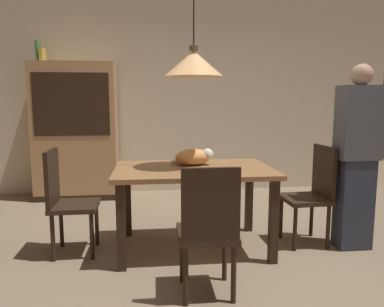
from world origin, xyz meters
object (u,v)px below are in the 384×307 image
at_px(hutch_bookcase, 76,134).
at_px(chair_left_side, 65,197).
at_px(dining_table, 194,179).
at_px(chair_right_side, 313,190).
at_px(book_yellow_short, 43,55).
at_px(pendant_lamp, 194,63).
at_px(book_green_slim, 38,52).
at_px(person_standing, 357,158).
at_px(chair_near_front, 208,226).
at_px(cat_sleeping, 195,157).

bearing_deg(hutch_bookcase, chair_left_side, -82.08).
xyz_separation_m(dining_table, chair_left_side, (-1.13, -0.00, -0.14)).
xyz_separation_m(chair_right_side, book_yellow_short, (-2.91, 1.95, 1.43)).
height_order(pendant_lamp, hutch_bookcase, pendant_lamp).
distance_m(chair_left_side, book_yellow_short, 2.51).
height_order(book_green_slim, person_standing, book_green_slim).
height_order(chair_left_side, pendant_lamp, pendant_lamp).
bearing_deg(pendant_lamp, chair_near_front, -90.04).
height_order(chair_left_side, book_green_slim, book_green_slim).
bearing_deg(cat_sleeping, book_green_slim, 135.86).
height_order(chair_right_side, cat_sleeping, chair_right_side).
height_order(chair_right_side, pendant_lamp, pendant_lamp).
bearing_deg(book_green_slim, pendant_lamp, -46.76).
bearing_deg(chair_right_side, book_green_slim, 146.68).
relative_size(pendant_lamp, person_standing, 0.78).
xyz_separation_m(chair_right_side, person_standing, (0.33, -0.14, 0.33)).
distance_m(chair_right_side, chair_left_side, 2.26).
relative_size(chair_left_side, pendant_lamp, 0.72).
distance_m(pendant_lamp, person_standing, 1.68).
distance_m(chair_near_front, hutch_bookcase, 3.18).
bearing_deg(chair_right_side, chair_left_side, -179.87).
bearing_deg(person_standing, chair_near_front, -153.13).
xyz_separation_m(cat_sleeping, book_yellow_short, (-1.81, 1.81, 1.11)).
height_order(cat_sleeping, book_yellow_short, book_yellow_short).
bearing_deg(pendant_lamp, book_green_slim, 133.24).
distance_m(chair_left_side, person_standing, 2.61).
height_order(chair_right_side, chair_left_side, same).
distance_m(chair_right_side, person_standing, 0.48).
height_order(chair_near_front, hutch_bookcase, hutch_bookcase).
xyz_separation_m(dining_table, hutch_bookcase, (-1.40, 1.95, 0.24)).
bearing_deg(book_green_slim, book_yellow_short, 0.00).
relative_size(chair_right_side, chair_left_side, 1.00).
distance_m(chair_left_side, pendant_lamp, 1.61).
bearing_deg(hutch_bookcase, book_yellow_short, 179.78).
distance_m(chair_right_side, cat_sleeping, 1.15).
relative_size(pendant_lamp, book_green_slim, 5.00).
bearing_deg(book_green_slim, chair_right_side, -33.32).
relative_size(chair_right_side, person_standing, 0.56).
relative_size(pendant_lamp, book_yellow_short, 6.50).
height_order(cat_sleeping, book_green_slim, book_green_slim).
bearing_deg(chair_near_front, chair_left_side, 142.13).
bearing_deg(pendant_lamp, hutch_bookcase, 125.67).
xyz_separation_m(dining_table, chair_near_front, (-0.00, -0.88, -0.14)).
distance_m(hutch_bookcase, book_green_slim, 1.17).
bearing_deg(hutch_bookcase, book_green_slim, 179.80).
distance_m(dining_table, book_green_slim, 2.99).
height_order(dining_table, chair_left_side, chair_left_side).
distance_m(chair_right_side, chair_near_front, 1.43).
bearing_deg(dining_table, cat_sleeping, 79.08).
relative_size(book_green_slim, person_standing, 0.16).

